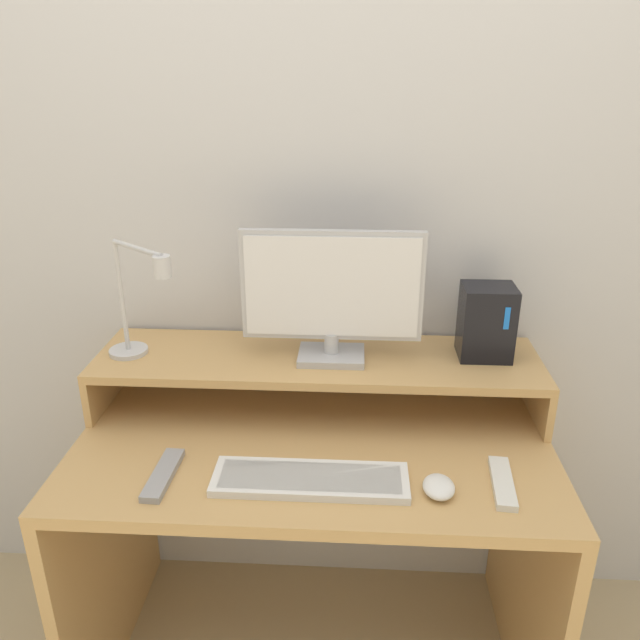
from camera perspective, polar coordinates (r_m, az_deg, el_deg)
wall_back at (r=1.66m, az=0.15°, el=12.00°), size 6.00×0.05×2.50m
desk at (r=1.65m, az=-0.60°, el=-16.89°), size 1.14×0.63×0.71m
monitor_shelf at (r=1.61m, az=-0.24°, el=-3.99°), size 1.14×0.30×0.14m
monitor at (r=1.52m, az=1.09°, el=2.43°), size 0.45×0.12×0.33m
desk_lamp at (r=1.59m, az=-16.32°, el=1.01°), size 0.22×0.18×0.30m
router_dock at (r=1.62m, az=14.96°, el=-0.17°), size 0.13×0.11×0.19m
keyboard at (r=1.38m, az=-0.89°, el=-14.35°), size 0.42×0.13×0.02m
mouse at (r=1.38m, az=10.80°, el=-14.76°), size 0.07×0.08×0.03m
remote_control at (r=1.44m, az=-14.15°, el=-13.55°), size 0.05×0.18×0.02m
remote_secondary at (r=1.43m, az=16.34°, el=-14.09°), size 0.06×0.18×0.02m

